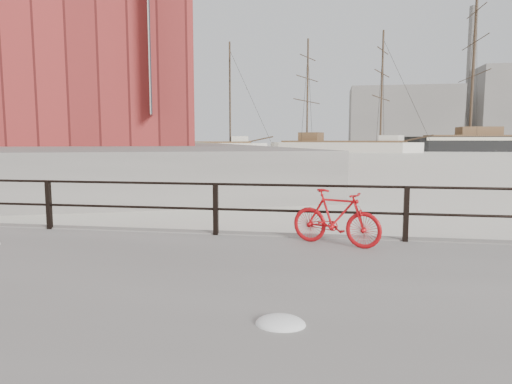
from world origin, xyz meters
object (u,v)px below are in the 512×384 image
at_px(workboat_near, 61,163).
at_px(workboat_far, 104,158).
at_px(schooner_mid, 342,152).
at_px(bicycle, 336,218).
at_px(schooner_left, 196,152).

height_order(workboat_near, workboat_far, same).
height_order(schooner_mid, workboat_far, schooner_mid).
xyz_separation_m(bicycle, schooner_left, (-23.92, 70.58, -0.84)).
height_order(bicycle, schooner_mid, schooner_mid).
height_order(schooner_mid, schooner_left, schooner_mid).
relative_size(schooner_left, workboat_near, 2.12).
distance_m(schooner_mid, schooner_left, 25.92).
bearing_deg(workboat_far, schooner_left, 58.44).
height_order(bicycle, workboat_near, workboat_near).
bearing_deg(workboat_far, workboat_near, -110.73).
bearing_deg(schooner_mid, bicycle, -72.44).
bearing_deg(schooner_mid, workboat_far, -111.74).
xyz_separation_m(schooner_mid, workboat_near, (-27.12, -43.27, 0.00)).
relative_size(bicycle, workboat_near, 0.13).
xyz_separation_m(schooner_mid, workboat_far, (-28.14, -32.89, 0.00)).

